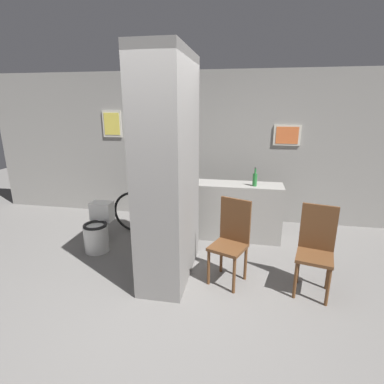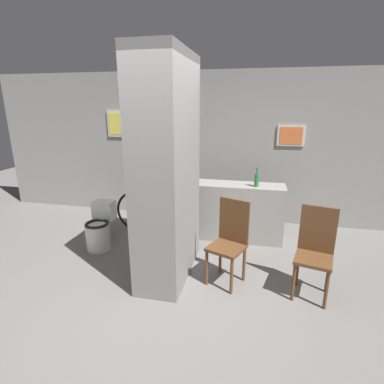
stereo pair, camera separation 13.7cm
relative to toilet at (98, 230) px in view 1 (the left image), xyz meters
The scene contains 9 objects.
ground_plane 1.61m from the toilet, 40.06° to the right, with size 14.00×14.00×0.00m, color slate.
wall_back 2.25m from the toilet, 53.07° to the left, with size 8.00×0.09×2.60m.
pillar_center 1.61m from the toilet, 18.97° to the right, with size 0.54×1.22×2.60m.
counter_shelf 2.07m from the toilet, 22.13° to the left, with size 1.46×0.44×0.88m.
toilet is the anchor object (origin of this frame).
chair_near_pillar 2.00m from the toilet, 12.71° to the right, with size 0.49×0.49×1.00m.
chair_by_doorway 2.92m from the toilet, ahead, with size 0.46×0.46×1.00m.
bicycle 1.07m from the toilet, 40.58° to the left, with size 1.73×0.42×0.74m.
bottle_tall 2.41m from the toilet, 17.67° to the left, with size 0.07×0.07×0.29m.
Camera 1 is at (0.85, -2.66, 2.05)m, focal length 28.00 mm.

